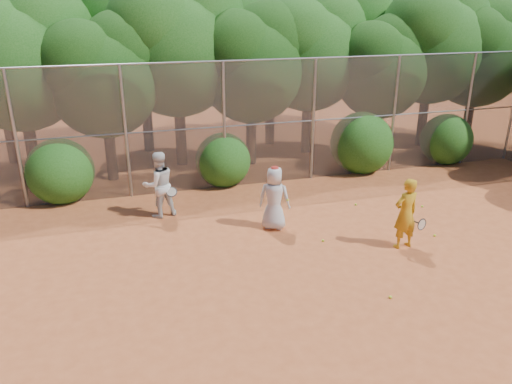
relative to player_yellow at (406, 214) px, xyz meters
name	(u,v)px	position (x,y,z in m)	size (l,w,h in m)	color
ground	(330,271)	(-2.20, -0.60, -0.89)	(80.00, 80.00, 0.00)	#AD5027
fence_back	(251,123)	(-2.32, 5.40, 1.16)	(20.05, 0.09, 4.03)	gray
tree_1	(18,53)	(-9.15, 7.94, 3.27)	(4.64, 4.03, 6.35)	black
tree_2	(104,72)	(-6.65, 7.23, 2.69)	(3.99, 3.47, 5.47)	black
tree_3	(177,41)	(-4.14, 8.24, 3.50)	(4.89, 4.26, 6.70)	black
tree_4	(252,60)	(-1.65, 7.63, 2.87)	(4.19, 3.64, 5.73)	black
tree_5	(310,47)	(0.85, 8.44, 3.16)	(4.51, 3.92, 6.17)	black
tree_6	(382,64)	(3.34, 7.43, 2.58)	(3.86, 3.36, 5.29)	black
tree_7	(433,39)	(5.86, 8.04, 3.39)	(4.77, 4.14, 6.53)	black
tree_8	(479,50)	(7.85, 7.73, 2.92)	(4.25, 3.70, 5.82)	black
tree_10	(142,31)	(-5.14, 10.44, 3.74)	(5.15, 4.48, 7.06)	black
tree_11	(272,41)	(-0.15, 10.04, 3.27)	(4.64, 4.03, 6.35)	black
tree_12	(367,30)	(4.36, 10.64, 3.62)	(5.02, 4.37, 6.88)	black
bush_0	(60,168)	(-8.20, 5.70, 0.11)	(2.00, 2.00, 2.00)	#1A4D13
bush_1	(223,158)	(-3.20, 5.70, 0.01)	(1.80, 1.80, 1.80)	#1A4D13
bush_2	(362,140)	(1.80, 5.70, 0.21)	(2.20, 2.20, 2.20)	#1A4D13
bush_3	(446,137)	(5.30, 5.70, 0.06)	(1.90, 1.90, 1.90)	#1A4D13
player_yellow	(406,214)	(0.00, 0.00, 0.00)	(0.85, 0.51, 1.79)	#C38D17
player_teen	(274,198)	(-2.69, 1.94, -0.03)	(1.00, 0.89, 1.74)	silver
player_white	(159,185)	(-5.50, 3.61, 0.04)	(1.05, 0.91, 1.87)	silver
ball_0	(413,213)	(1.40, 1.70, -0.86)	(0.07, 0.07, 0.07)	#B9DA27
ball_1	(422,206)	(1.94, 2.03, -0.86)	(0.07, 0.07, 0.07)	#B9DA27
ball_2	(390,297)	(-1.48, -1.95, -0.86)	(0.07, 0.07, 0.07)	#B9DA27
ball_3	(435,235)	(1.11, 0.25, -0.86)	(0.07, 0.07, 0.07)	#B9DA27
ball_4	(323,241)	(-1.77, 0.80, -0.86)	(0.07, 0.07, 0.07)	#B9DA27
ball_5	(356,204)	(0.13, 2.72, -0.86)	(0.07, 0.07, 0.07)	#B9DA27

